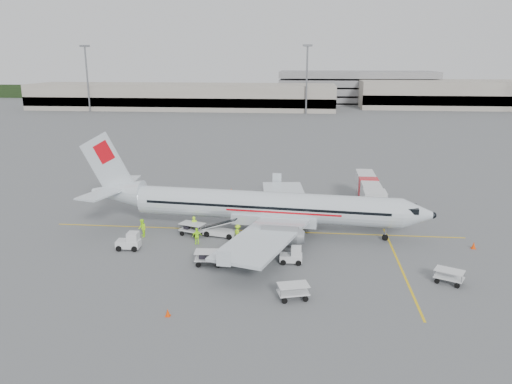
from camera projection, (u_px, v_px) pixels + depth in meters
ground at (254, 231)px, 53.73m from camera, size 360.00×360.00×0.00m
stripe_lead at (254, 231)px, 53.73m from camera, size 44.00×0.20×0.01m
stripe_cross at (400, 266)px, 44.68m from camera, size 0.20×20.00×0.01m
terminal_west at (182, 97)px, 181.36m from camera, size 110.00×22.00×9.00m
terminal_east at (482, 94)px, 184.92m from camera, size 90.00×26.00×10.00m
parking_garage at (356, 86)px, 203.19m from camera, size 62.00×24.00×14.00m
treeline at (295, 93)px, 221.08m from camera, size 300.00×3.00×6.00m
mast_west at (87, 79)px, 171.06m from camera, size 3.20×1.20×22.00m
mast_center at (307, 80)px, 163.75m from camera, size 3.20×1.20×22.00m
aircraft at (266, 187)px, 51.88m from camera, size 38.94×31.80×10.06m
jet_bridge at (368, 194)px, 60.89m from camera, size 2.81×14.90×3.91m
belt_loader at (220, 225)px, 51.80m from camera, size 4.94×2.79×2.52m
tug_fore at (291, 255)px, 45.10m from camera, size 2.02×1.17×1.56m
tug_mid at (236, 254)px, 44.99m from camera, size 2.75×2.06×1.89m
tug_aft at (128, 241)px, 48.34m from camera, size 2.29×1.36×1.73m
cart_loaded_a at (209, 258)px, 44.76m from camera, size 2.58×1.62×1.30m
cart_loaded_b at (192, 229)px, 52.25m from camera, size 2.90×2.29×1.32m
cart_empty_a at (293, 292)px, 38.36m from camera, size 2.66×2.01×1.23m
cart_empty_b at (449, 277)px, 41.06m from camera, size 2.63×2.23×1.18m
cone_nose at (474, 245)px, 48.63m from camera, size 0.43×0.43×0.70m
cone_port at (231, 190)px, 69.00m from camera, size 0.39×0.39×0.63m
cone_stbd at (168, 312)px, 35.89m from camera, size 0.36×0.36×0.59m
crew_a at (194, 225)px, 52.65m from camera, size 0.79×0.64×1.88m
crew_b at (142, 228)px, 51.67m from camera, size 1.06×1.15×1.91m
crew_c at (238, 232)px, 50.72m from camera, size 1.20×1.22×1.69m
crew_d at (197, 236)px, 49.66m from camera, size 1.07×0.77×1.69m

